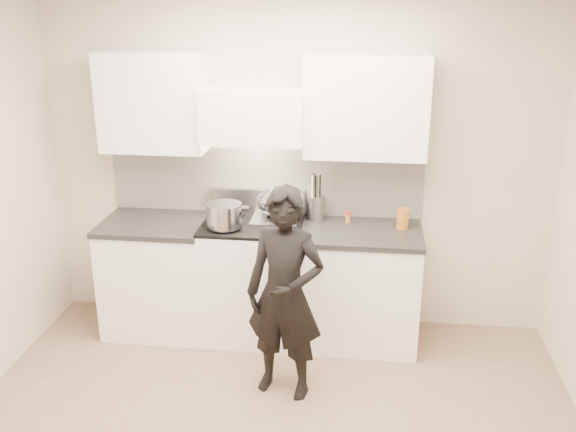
{
  "coord_description": "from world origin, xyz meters",
  "views": [
    {
      "loc": [
        0.54,
        -3.13,
        2.63
      ],
      "look_at": [
        0.02,
        1.05,
        1.14
      ],
      "focal_mm": 40.0,
      "sensor_mm": 36.0,
      "label": 1
    }
  ],
  "objects_px": {
    "counter_right": "(359,285)",
    "utensil_crock": "(315,206)",
    "wok": "(281,204)",
    "stove": "(254,278)",
    "person": "(285,294)"
  },
  "relations": [
    {
      "from": "counter_right",
      "to": "utensil_crock",
      "type": "xyz_separation_m",
      "value": [
        -0.36,
        0.2,
        0.57
      ]
    },
    {
      "from": "counter_right",
      "to": "wok",
      "type": "distance_m",
      "value": 0.88
    },
    {
      "from": "stove",
      "to": "wok",
      "type": "distance_m",
      "value": 0.63
    },
    {
      "from": "stove",
      "to": "counter_right",
      "type": "relative_size",
      "value": 1.04
    },
    {
      "from": "stove",
      "to": "utensil_crock",
      "type": "distance_m",
      "value": 0.75
    },
    {
      "from": "wok",
      "to": "counter_right",
      "type": "bearing_deg",
      "value": -12.91
    },
    {
      "from": "counter_right",
      "to": "person",
      "type": "distance_m",
      "value": 0.95
    },
    {
      "from": "wok",
      "to": "stove",
      "type": "bearing_deg",
      "value": -144.1
    },
    {
      "from": "wok",
      "to": "utensil_crock",
      "type": "height_order",
      "value": "utensil_crock"
    },
    {
      "from": "utensil_crock",
      "to": "person",
      "type": "distance_m",
      "value": 1.02
    },
    {
      "from": "stove",
      "to": "wok",
      "type": "bearing_deg",
      "value": 35.9
    },
    {
      "from": "counter_right",
      "to": "wok",
      "type": "relative_size",
      "value": 2.03
    },
    {
      "from": "utensil_crock",
      "to": "person",
      "type": "xyz_separation_m",
      "value": [
        -0.12,
        -0.97,
        -0.3
      ]
    },
    {
      "from": "utensil_crock",
      "to": "person",
      "type": "bearing_deg",
      "value": -96.8
    },
    {
      "from": "stove",
      "to": "utensil_crock",
      "type": "relative_size",
      "value": 2.61
    }
  ]
}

